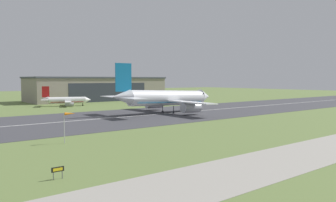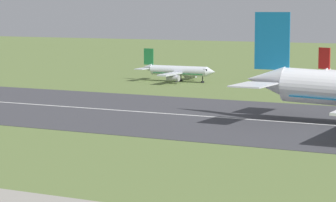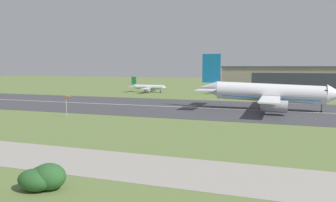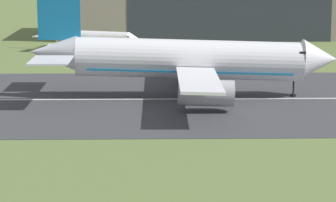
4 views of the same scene
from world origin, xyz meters
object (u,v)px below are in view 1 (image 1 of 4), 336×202
object	(u,v)px
airplane_parked_west	(66,100)
runway_sign	(58,170)
windsock_pole	(69,116)
airplane_landing	(167,99)

from	to	relation	value
airplane_parked_west	runway_sign	xyz separation A→B (m)	(-43.76, -112.99, -1.53)
windsock_pole	runway_sign	xyz separation A→B (m)	(-10.38, -22.71, -4.35)
airplane_landing	airplane_parked_west	world-z (taller)	airplane_landing
windsock_pole	airplane_landing	bearing A→B (deg)	33.84
airplane_landing	airplane_parked_west	distance (m)	58.67
windsock_pole	runway_sign	size ratio (longest dim) A/B	3.82
airplane_parked_west	windsock_pole	size ratio (longest dim) A/B	3.83
airplane_landing	runway_sign	world-z (taller)	airplane_landing
airplane_landing	windsock_pole	size ratio (longest dim) A/B	7.46
airplane_landing	airplane_parked_west	bearing A→B (deg)	108.08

